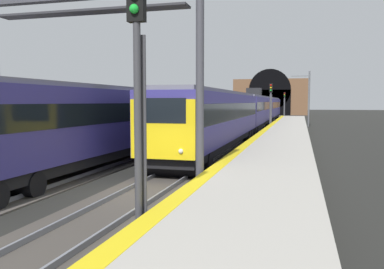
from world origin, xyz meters
name	(u,v)px	position (x,y,z in m)	size (l,w,h in m)	color
ground_plane	(145,194)	(0.00, 0.00, 0.00)	(320.00, 320.00, 0.00)	black
platform_right	(259,188)	(0.00, -4.00, 0.46)	(112.00, 3.75, 0.92)	#ADA89E
platform_right_edge_strip	(211,172)	(0.00, -2.38, 0.92)	(112.00, 0.50, 0.01)	yellow
track_main_line	(145,193)	(0.00, 0.00, 0.04)	(160.00, 3.17, 0.21)	#423D38
track_adjacent_line	(37,186)	(0.00, 4.42, 0.04)	(160.00, 2.90, 0.21)	#4C4742
train_main_approaching	(254,110)	(33.70, 0.00, 2.29)	(63.85, 2.87, 4.86)	navy
train_adjacent_platform	(193,112)	(22.96, 4.42, 2.30)	(55.57, 3.14, 4.05)	navy
railway_signal_near	(138,87)	(-4.93, -1.85, 3.60)	(0.39, 0.38, 6.02)	#38383D
railway_signal_mid	(271,102)	(34.86, -1.85, 3.27)	(0.39, 0.38, 5.41)	#4C4C54
railway_signal_far	(284,102)	(75.40, -1.85, 3.20)	(0.39, 0.38, 5.28)	#4C4C54
overhead_signal_gantry	(90,40)	(0.30, 2.21, 5.51)	(0.70, 8.56, 7.33)	#3F3F47
tunnel_portal	(270,97)	(88.62, 2.21, 4.48)	(2.52, 18.18, 11.33)	brown
catenary_mast_near	(309,98)	(41.83, -6.23, 3.76)	(0.22, 2.48, 7.26)	#595B60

